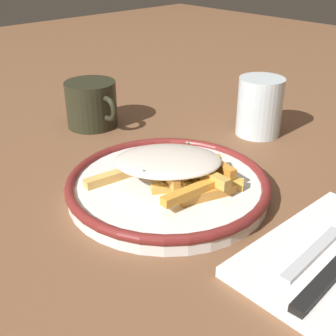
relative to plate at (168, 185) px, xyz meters
name	(u,v)px	position (x,y,z in m)	size (l,w,h in m)	color
ground_plane	(168,194)	(0.00, 0.00, -0.01)	(2.60, 2.60, 0.00)	brown
plate	(168,185)	(0.00, 0.00, 0.00)	(0.26, 0.26, 0.03)	white
fries_heap	(173,168)	(0.01, 0.00, 0.03)	(0.16, 0.17, 0.04)	gold
fork	(328,239)	(0.20, 0.04, 0.00)	(0.03, 0.18, 0.01)	silver
water_glass	(260,107)	(-0.04, 0.25, 0.03)	(0.07, 0.07, 0.10)	silver
coffee_mug	(92,104)	(-0.26, 0.07, 0.03)	(0.11, 0.09, 0.08)	#28291A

